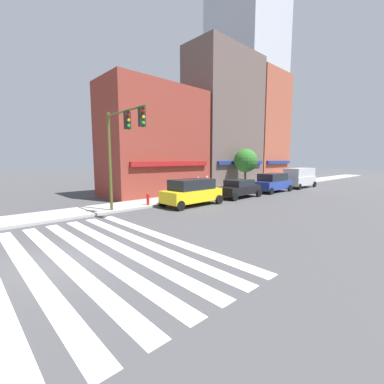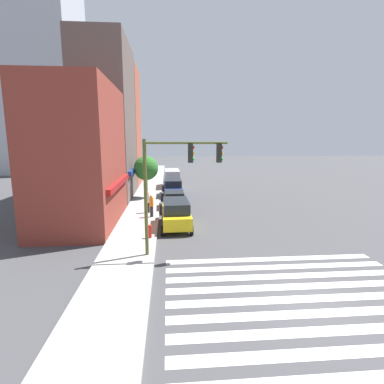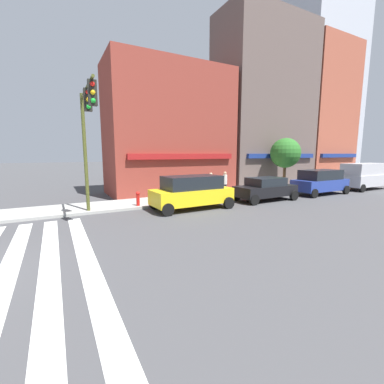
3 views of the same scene
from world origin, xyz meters
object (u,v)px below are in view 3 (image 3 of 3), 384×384
traffic_signal (87,126)px  suv_blue (320,181)px  fire_hydrant (138,198)px  street_tree (285,153)px  suv_yellow (192,191)px  sedan_black (266,188)px  van_silver (365,175)px  pedestrian_white_shirt (225,183)px  pedestrian_orange_vest (211,185)px

traffic_signal → suv_blue: traffic_signal is taller
fire_hydrant → street_tree: street_tree is taller
suv_yellow → suv_blue: (11.51, 0.00, 0.00)m
traffic_signal → sedan_black: 11.77m
traffic_signal → van_silver: 23.41m
suv_blue → pedestrian_white_shirt: 7.92m
suv_blue → van_silver: bearing=-0.6°
traffic_signal → fire_hydrant: 4.99m
suv_blue → fire_hydrant: suv_blue is taller
pedestrian_orange_vest → suv_yellow: bearing=-111.9°
fire_hydrant → suv_yellow: bearing=-32.1°
traffic_signal → suv_blue: (16.97, -0.15, -3.46)m
van_silver → fire_hydrant: van_silver is taller
pedestrian_white_shirt → van_silver: bearing=-167.4°
suv_yellow → sedan_black: 5.74m
suv_yellow → pedestrian_orange_vest: size_ratio=2.68×
pedestrian_white_shirt → fire_hydrant: bearing=26.3°
sedan_black → street_tree: bearing=28.5°
sedan_black → street_tree: 6.10m
van_silver → street_tree: bearing=157.7°
traffic_signal → van_silver: (23.19, -0.15, -3.20)m
fire_hydrant → street_tree: bearing=4.7°
sedan_black → pedestrian_white_shirt: 2.88m
suv_yellow → street_tree: size_ratio=1.09×
sedan_black → van_silver: 12.00m
sedan_black → pedestrian_orange_vest: bearing=148.8°
van_silver → pedestrian_orange_vest: bearing=172.2°
traffic_signal → pedestrian_white_shirt: bearing=12.4°
pedestrian_orange_vest → fire_hydrant: (-5.18, -0.16, -0.46)m
sedan_black → van_silver: (11.99, -0.00, 0.44)m
sedan_black → suv_blue: size_ratio=0.94×
suv_blue → street_tree: (-0.92, 2.80, 2.21)m
traffic_signal → suv_blue: size_ratio=1.32×
sedan_black → suv_blue: suv_blue is taller
van_silver → street_tree: (-7.13, 2.80, 1.96)m
pedestrian_white_shirt → suv_blue: bearing=-174.5°
traffic_signal → street_tree: (16.06, 2.65, -1.25)m
pedestrian_orange_vest → fire_hydrant: bearing=-147.2°
sedan_black → pedestrian_white_shirt: (-1.82, 2.22, 0.23)m
pedestrian_white_shirt → fire_hydrant: size_ratio=2.10×
van_silver → street_tree: size_ratio=1.15×
suv_yellow → suv_blue: size_ratio=1.01×
van_silver → traffic_signal: bearing=178.8°
street_tree → fire_hydrant: bearing=-175.3°
sedan_black → traffic_signal: bearing=177.7°
suv_yellow → fire_hydrant: suv_yellow is taller
suv_yellow → sedan_black: bearing=-1.6°
van_silver → fire_hydrant: bearing=174.4°
suv_yellow → pedestrian_orange_vest: bearing=35.5°
pedestrian_white_shirt → street_tree: street_tree is taller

